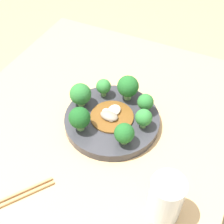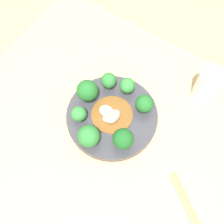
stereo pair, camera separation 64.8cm
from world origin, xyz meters
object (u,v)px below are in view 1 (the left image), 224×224
object	(u,v)px
broccoli_south	(144,118)
broccoli_north	(80,94)
broccoli_southwest	(124,133)
plate	(112,120)
stirfry_center	(111,115)
broccoli_east	(128,87)
drinking_glass	(166,199)
broccoli_northwest	(80,118)
broccoli_southeast	(145,102)
chopsticks	(2,203)
broccoli_northeast	(103,87)

from	to	relation	value
broccoli_south	broccoli_north	bearing A→B (deg)	89.43
broccoli_southwest	broccoli_north	world-z (taller)	broccoli_north
plate	stirfry_center	distance (m)	0.02
broccoli_east	drinking_glass	distance (m)	0.34
broccoli_north	broccoli_northwest	bearing A→B (deg)	-151.81
broccoli_south	broccoli_southeast	world-z (taller)	broccoli_southeast
plate	chopsticks	bearing A→B (deg)	159.94
broccoli_northwest	drinking_glass	world-z (taller)	drinking_glass
broccoli_southeast	broccoli_northwest	bearing A→B (deg)	135.58
broccoli_south	plate	bearing A→B (deg)	93.61
broccoli_southeast	broccoli_northeast	size ratio (longest dim) A/B	1.07
broccoli_northwest	broccoli_southeast	bearing A→B (deg)	-44.42
broccoli_northwest	drinking_glass	size ratio (longest dim) A/B	0.60
broccoli_southeast	chopsticks	bearing A→B (deg)	153.62
broccoli_southwest	broccoli_northwest	world-z (taller)	broccoli_northwest
broccoli_south	broccoli_southeast	bearing A→B (deg)	16.77
broccoli_southwest	chopsticks	distance (m)	0.32
broccoli_south	broccoli_southwest	xyz separation A→B (m)	(-0.07, 0.02, 0.00)
broccoli_northeast	plate	bearing A→B (deg)	-139.05
plate	broccoli_northeast	size ratio (longest dim) A/B	4.75
chopsticks	broccoli_south	bearing A→B (deg)	-31.99
plate	chopsticks	distance (m)	0.34
broccoli_north	broccoli_northwest	xyz separation A→B (m)	(-0.08, -0.04, 0.00)
broccoli_south	broccoli_southwest	bearing A→B (deg)	161.44
broccoli_north	broccoli_southeast	size ratio (longest dim) A/B	1.19
broccoli_north	stirfry_center	size ratio (longest dim) A/B	0.59
broccoli_north	chopsticks	size ratio (longest dim) A/B	0.33
broccoli_south	chopsticks	bearing A→B (deg)	148.01
broccoli_northeast	chopsticks	bearing A→B (deg)	171.51
broccoli_southwest	broccoli_east	distance (m)	0.16
plate	stirfry_center	xyz separation A→B (m)	(0.00, 0.00, 0.02)
broccoli_southeast	broccoli_northwest	xyz separation A→B (m)	(-0.13, 0.13, 0.01)
broccoli_southeast	broccoli_northwest	distance (m)	0.18
broccoli_southwest	broccoli_east	bearing A→B (deg)	20.43
broccoli_east	broccoli_northwest	distance (m)	0.17
broccoli_south	broccoli_east	distance (m)	0.11
broccoli_northeast	broccoli_east	bearing A→B (deg)	-74.77
broccoli_southwest	stirfry_center	distance (m)	0.10
drinking_glass	chopsticks	distance (m)	0.36
broccoli_southwest	stirfry_center	bearing A→B (deg)	45.69
broccoli_south	drinking_glass	size ratio (longest dim) A/B	0.49
broccoli_south	stirfry_center	size ratio (longest dim) A/B	0.48
broccoli_northeast	stirfry_center	xyz separation A→B (m)	(-0.07, -0.06, -0.03)
broccoli_north	chopsticks	world-z (taller)	broccoli_north
broccoli_north	stirfry_center	bearing A→B (deg)	-94.10
chopsticks	broccoli_northwest	bearing A→B (deg)	-13.76
broccoli_east	broccoli_northeast	distance (m)	0.07
plate	drinking_glass	size ratio (longest dim) A/B	2.23
broccoli_south	stirfry_center	distance (m)	0.09
broccoli_south	broccoli_north	world-z (taller)	broccoli_north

